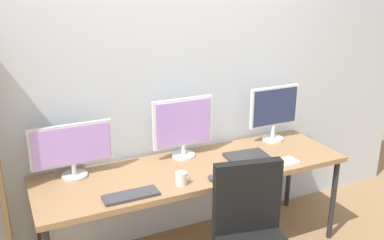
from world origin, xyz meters
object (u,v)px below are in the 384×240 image
monitor_center (183,126)px  computer_mouse (213,178)px  coffee_mug (182,178)px  desk (195,173)px  keyboard_left (131,195)px  keyboard_right (276,164)px  laptop_closed (247,157)px  monitor_left (72,148)px  monitor_right (274,110)px

monitor_center → computer_mouse: size_ratio=5.02×
coffee_mug → monitor_center: bearing=64.8°
desk → keyboard_left: (-0.56, -0.23, 0.06)m
keyboard_right → laptop_closed: bearing=121.8°
keyboard_left → laptop_closed: 1.01m
coffee_mug → desk: bearing=46.6°
keyboard_right → monitor_left: bearing=162.4°
monitor_center → monitor_right: 0.83m
monitor_center → monitor_right: bearing=-0.0°
desk → monitor_center: size_ratio=4.79×
monitor_left → monitor_center: monitor_center is taller
monitor_left → keyboard_right: bearing=-17.6°
desk → monitor_left: size_ratio=4.10×
monitor_left → laptop_closed: bearing=-10.6°
monitor_left → keyboard_right: size_ratio=1.63×
desk → keyboard_right: bearing=-22.3°
monitor_left → monitor_right: bearing=-0.0°
monitor_left → monitor_center: size_ratio=1.17×
monitor_center → computer_mouse: monitor_center is taller
monitor_center → monitor_right: (0.83, -0.00, 0.01)m
keyboard_left → computer_mouse: bearing=-1.4°
monitor_center → coffee_mug: 0.51m
monitor_left → keyboard_left: bearing=-58.3°
coffee_mug → computer_mouse: bearing=-8.6°
monitor_left → laptop_closed: 1.30m
desk → computer_mouse: bearing=-85.6°
desk → monitor_left: monitor_left is taller
computer_mouse → laptop_closed: computer_mouse is taller
desk → laptop_closed: laptop_closed is taller
laptop_closed → monitor_left: bearing=174.8°
laptop_closed → monitor_center: bearing=156.6°
keyboard_left → keyboard_right: bearing=0.0°
desk → monitor_right: 0.91m
monitor_center → laptop_closed: 0.55m
keyboard_left → coffee_mug: bearing=3.0°
keyboard_left → desk: bearing=22.3°
monitor_left → monitor_right: (1.67, -0.00, 0.05)m
monitor_left → keyboard_right: monitor_left is taller
keyboard_left → keyboard_right: (1.12, 0.00, 0.00)m
monitor_left → keyboard_left: (0.27, -0.44, -0.21)m
keyboard_left → coffee_mug: 0.36m
monitor_left → computer_mouse: size_ratio=5.86×
monitor_right → keyboard_left: 1.48m
computer_mouse → coffee_mug: (-0.22, 0.03, 0.03)m
monitor_right → keyboard_left: size_ratio=1.31×
monitor_center → computer_mouse: (0.02, -0.46, -0.24)m
monitor_right → coffee_mug: bearing=-157.7°
desk → laptop_closed: size_ratio=7.21×
desk → coffee_mug: 0.31m
desk → keyboard_right: (0.56, -0.23, 0.06)m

